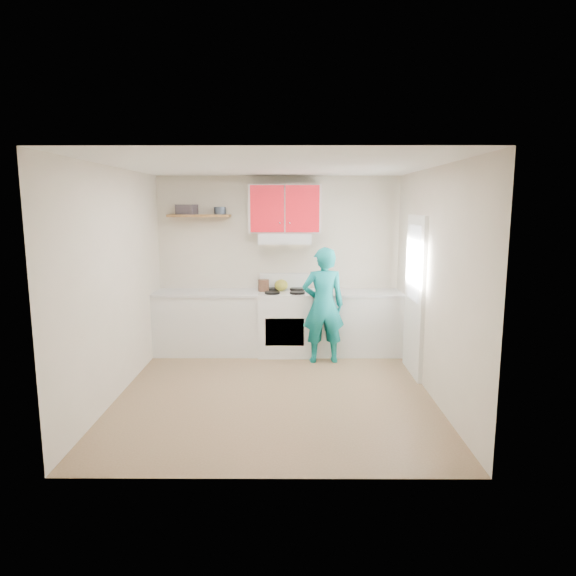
{
  "coord_description": "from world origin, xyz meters",
  "views": [
    {
      "loc": [
        0.18,
        -5.62,
        2.18
      ],
      "look_at": [
        0.15,
        0.55,
        1.15
      ],
      "focal_mm": 31.27,
      "sensor_mm": 36.0,
      "label": 1
    }
  ],
  "objects_px": {
    "stove": "(285,323)",
    "kettle": "(281,285)",
    "tin": "(220,211)",
    "person": "(323,305)",
    "crock": "(264,286)"
  },
  "relations": [
    {
      "from": "stove",
      "to": "person",
      "type": "distance_m",
      "value": 0.76
    },
    {
      "from": "tin",
      "to": "kettle",
      "type": "xyz_separation_m",
      "value": [
        0.89,
        -0.07,
        -1.09
      ]
    },
    {
      "from": "person",
      "to": "kettle",
      "type": "bearing_deg",
      "value": -46.25
    },
    {
      "from": "tin",
      "to": "kettle",
      "type": "height_order",
      "value": "tin"
    },
    {
      "from": "kettle",
      "to": "person",
      "type": "relative_size",
      "value": 0.12
    },
    {
      "from": "kettle",
      "to": "crock",
      "type": "height_order",
      "value": "crock"
    },
    {
      "from": "crock",
      "to": "person",
      "type": "relative_size",
      "value": 0.12
    },
    {
      "from": "kettle",
      "to": "tin",
      "type": "bearing_deg",
      "value": 178.02
    },
    {
      "from": "crock",
      "to": "kettle",
      "type": "bearing_deg",
      "value": 5.86
    },
    {
      "from": "stove",
      "to": "tin",
      "type": "distance_m",
      "value": 1.89
    },
    {
      "from": "stove",
      "to": "tin",
      "type": "relative_size",
      "value": 5.19
    },
    {
      "from": "tin",
      "to": "kettle",
      "type": "relative_size",
      "value": 0.88
    },
    {
      "from": "tin",
      "to": "kettle",
      "type": "bearing_deg",
      "value": -4.37
    },
    {
      "from": "stove",
      "to": "kettle",
      "type": "height_order",
      "value": "kettle"
    },
    {
      "from": "kettle",
      "to": "person",
      "type": "xyz_separation_m",
      "value": [
        0.59,
        -0.51,
        -0.2
      ]
    }
  ]
}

